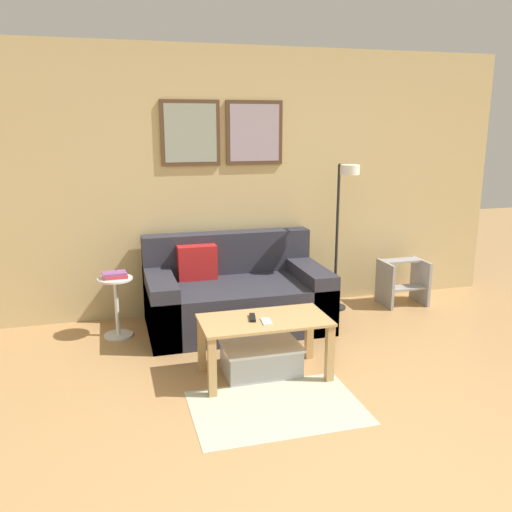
{
  "coord_description": "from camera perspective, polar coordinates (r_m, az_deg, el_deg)",
  "views": [
    {
      "loc": [
        -1.24,
        -2.15,
        1.83
      ],
      "look_at": [
        -0.16,
        1.73,
        0.85
      ],
      "focal_mm": 38.0,
      "sensor_mm": 36.0,
      "label": 1
    }
  ],
  "objects": [
    {
      "name": "coffee_table",
      "position": [
        4.02,
        0.89,
        -7.87
      ],
      "size": [
        0.94,
        0.49,
        0.45
      ],
      "color": "tan",
      "rests_on": "ground_plane"
    },
    {
      "name": "couch",
      "position": [
        5.04,
        -2.22,
        -4.22
      ],
      "size": [
        1.63,
        0.96,
        0.82
      ],
      "color": "#2D2D38",
      "rests_on": "ground_plane"
    },
    {
      "name": "side_table",
      "position": [
        4.92,
        -14.47,
        -4.68
      ],
      "size": [
        0.3,
        0.3,
        0.54
      ],
      "color": "white",
      "rests_on": "ground_plane"
    },
    {
      "name": "remote_control",
      "position": [
        3.98,
        -0.37,
        -6.5
      ],
      "size": [
        0.07,
        0.15,
        0.02
      ],
      "primitive_type": "cube",
      "rotation": [
        0.0,
        0.0,
        -0.2
      ],
      "color": "black",
      "rests_on": "coffee_table"
    },
    {
      "name": "storage_bin",
      "position": [
        4.15,
        0.54,
        -10.75
      ],
      "size": [
        0.58,
        0.39,
        0.23
      ],
      "color": "#B2B2B7",
      "rests_on": "ground_plane"
    },
    {
      "name": "floor_lamp",
      "position": [
        5.27,
        9.19,
        4.28
      ],
      "size": [
        0.23,
        0.44,
        1.47
      ],
      "color": "black",
      "rests_on": "ground_plane"
    },
    {
      "name": "step_stool",
      "position": [
        5.84,
        15.21,
        -2.53
      ],
      "size": [
        0.45,
        0.36,
        0.46
      ],
      "color": "#99999E",
      "rests_on": "ground_plane"
    },
    {
      "name": "wall_back",
      "position": [
        5.34,
        -2.03,
        7.82
      ],
      "size": [
        5.6,
        0.09,
        2.55
      ],
      "color": "tan",
      "rests_on": "ground_plane"
    },
    {
      "name": "ground_plane",
      "position": [
        3.09,
        12.62,
        -23.07
      ],
      "size": [
        16.0,
        16.0,
        0.0
      ],
      "primitive_type": "plane",
      "color": "tan"
    },
    {
      "name": "area_rug",
      "position": [
        3.74,
        2.21,
        -15.63
      ],
      "size": [
        1.13,
        0.76,
        0.01
      ],
      "primitive_type": "cube",
      "color": "#B2B79E",
      "rests_on": "ground_plane"
    },
    {
      "name": "cell_phone",
      "position": [
        3.92,
        1.09,
        -6.9
      ],
      "size": [
        0.08,
        0.15,
        0.01
      ],
      "primitive_type": "cube",
      "rotation": [
        0.0,
        0.0,
        -0.1
      ],
      "color": "silver",
      "rests_on": "coffee_table"
    },
    {
      "name": "book_stack",
      "position": [
        4.85,
        -14.61,
        -1.95
      ],
      "size": [
        0.22,
        0.16,
        0.05
      ],
      "color": "#B73333",
      "rests_on": "side_table"
    }
  ]
}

